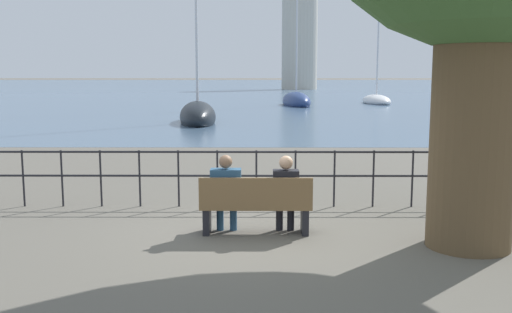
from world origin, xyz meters
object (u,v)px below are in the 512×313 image
at_px(sailboat_0, 376,100).
at_px(sailboat_2, 296,101).
at_px(seated_person_right, 286,190).
at_px(seated_person_left, 226,190).
at_px(harbor_lighthouse, 300,28).
at_px(park_bench, 256,207).
at_px(sailboat_3, 198,116).

height_order(sailboat_0, sailboat_2, sailboat_2).
relative_size(seated_person_right, sailboat_2, 0.09).
relative_size(seated_person_left, sailboat_2, 0.09).
bearing_deg(harbor_lighthouse, park_bench, -94.40).
relative_size(park_bench, sailboat_2, 0.13).
xyz_separation_m(park_bench, sailboat_3, (-3.10, 20.71, -0.06)).
bearing_deg(seated_person_left, sailboat_0, 75.38).
xyz_separation_m(seated_person_right, sailboat_0, (9.69, 40.67, -0.39)).
bearing_deg(sailboat_3, seated_person_left, -89.42).
bearing_deg(sailboat_3, harbor_lighthouse, 75.16).
distance_m(sailboat_0, sailboat_2, 7.76).
xyz_separation_m(sailboat_2, sailboat_3, (-6.14, -16.92, -0.02)).
bearing_deg(harbor_lighthouse, seated_person_left, -94.69).
height_order(seated_person_right, harbor_lighthouse, harbor_lighthouse).
bearing_deg(seated_person_right, sailboat_0, 76.59).
bearing_deg(sailboat_0, seated_person_left, -107.63).
distance_m(sailboat_0, sailboat_3, 24.02).
bearing_deg(park_bench, seated_person_right, 9.66).
bearing_deg(park_bench, sailboat_2, 85.37).
distance_m(sailboat_2, sailboat_3, 18.00).
relative_size(sailboat_2, sailboat_3, 1.24).
bearing_deg(sailboat_0, harbor_lighthouse, 90.43).
relative_size(sailboat_0, sailboat_2, 0.68).
relative_size(sailboat_0, harbor_lighthouse, 0.39).
distance_m(park_bench, seated_person_left, 0.52).
bearing_deg(seated_person_right, sailboat_2, 86.06).
bearing_deg(park_bench, sailboat_3, 98.50).
height_order(park_bench, sailboat_3, sailboat_3).
bearing_deg(sailboat_0, sailboat_2, -159.30).
xyz_separation_m(sailboat_0, sailboat_3, (-13.25, -20.04, 0.09)).
bearing_deg(seated_person_left, seated_person_right, 0.17).
height_order(park_bench, sailboat_0, sailboat_0).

